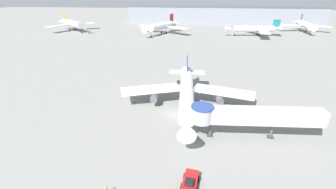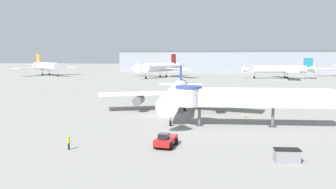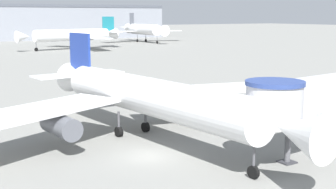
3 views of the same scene
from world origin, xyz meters
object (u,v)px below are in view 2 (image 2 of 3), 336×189
at_px(background_jet_red_tail, 161,67).
at_px(ground_crew_marshaller, 69,142).
at_px(pushback_tug_red, 166,140).
at_px(traffic_cone_starboard_wing, 246,116).
at_px(main_airplane, 177,93).
at_px(background_jet_orange_tail, 47,66).
at_px(traffic_cone_port_wing, 114,108).
at_px(jet_bridge, 242,97).
at_px(background_jet_teal_tail, 281,69).
at_px(traffic_cone_apron_front, 158,143).
at_px(service_container_gray, 287,155).

bearing_deg(background_jet_red_tail, ground_crew_marshaller, -61.97).
distance_m(pushback_tug_red, traffic_cone_starboard_wing, 23.44).
relative_size(main_airplane, background_jet_orange_tail, 1.03).
bearing_deg(background_jet_red_tail, main_airplane, -55.68).
bearing_deg(traffic_cone_port_wing, jet_bridge, -22.96).
bearing_deg(background_jet_orange_tail, main_airplane, -103.56).
distance_m(traffic_cone_starboard_wing, ground_crew_marshaller, 32.24).
relative_size(ground_crew_marshaller, background_jet_teal_tail, 0.05).
relative_size(traffic_cone_starboard_wing, traffic_cone_apron_front, 1.12).
relative_size(traffic_cone_port_wing, ground_crew_marshaller, 0.46).
height_order(jet_bridge, background_jet_orange_tail, background_jet_orange_tail).
height_order(pushback_tug_red, traffic_cone_apron_front, pushback_tug_red).
relative_size(main_airplane, traffic_cone_apron_front, 46.06).
height_order(traffic_cone_starboard_wing, background_jet_orange_tail, background_jet_orange_tail).
relative_size(jet_bridge, traffic_cone_starboard_wing, 29.74).
height_order(traffic_cone_port_wing, background_jet_red_tail, background_jet_red_tail).
relative_size(traffic_cone_apron_front, traffic_cone_port_wing, 0.92).
height_order(service_container_gray, traffic_cone_port_wing, service_container_gray).
bearing_deg(ground_crew_marshaller, pushback_tug_red, 116.19).
relative_size(main_airplane, background_jet_teal_tail, 0.94).
bearing_deg(traffic_cone_starboard_wing, service_container_gray, -82.54).
xyz_separation_m(traffic_cone_starboard_wing, background_jet_red_tail, (-39.06, 106.29, 4.85)).
xyz_separation_m(jet_bridge, traffic_cone_starboard_wing, (0.92, 7.47, -4.14)).
distance_m(pushback_tug_red, background_jet_red_tail, 130.74).
xyz_separation_m(traffic_cone_apron_front, background_jet_orange_tail, (-93.19, 128.85, 4.85)).
height_order(service_container_gray, ground_crew_marshaller, ground_crew_marshaller).
bearing_deg(pushback_tug_red, traffic_cone_starboard_wing, 69.63).
height_order(traffic_cone_apron_front, background_jet_red_tail, background_jet_red_tail).
height_order(traffic_cone_starboard_wing, background_jet_teal_tail, background_jet_teal_tail).
relative_size(main_airplane, jet_bridge, 1.38).
relative_size(traffic_cone_apron_front, background_jet_teal_tail, 0.02).
bearing_deg(ground_crew_marshaller, background_jet_orange_tail, -139.11).
xyz_separation_m(traffic_cone_apron_front, ground_crew_marshaller, (-9.73, -3.67, 0.62)).
relative_size(jet_bridge, traffic_cone_port_wing, 30.78).
bearing_deg(background_jet_red_tail, traffic_cone_port_wing, -62.45).
height_order(jet_bridge, traffic_cone_port_wing, jet_bridge).
bearing_deg(service_container_gray, background_jet_teal_tail, 82.53).
height_order(pushback_tug_red, traffic_cone_port_wing, pushback_tug_red).
bearing_deg(traffic_cone_apron_front, background_jet_orange_tail, 125.88).
xyz_separation_m(traffic_cone_starboard_wing, traffic_cone_port_wing, (-25.62, 3.00, -0.01)).
bearing_deg(background_jet_orange_tail, jet_bridge, -102.74).
distance_m(service_container_gray, ground_crew_marshaller, 24.09).
xyz_separation_m(ground_crew_marshaller, background_jet_orange_tail, (-83.46, 132.52, 4.23)).
height_order(traffic_cone_apron_front, ground_crew_marshaller, ground_crew_marshaller).
bearing_deg(traffic_cone_starboard_wing, traffic_cone_apron_front, -118.17).
bearing_deg(background_jet_teal_tail, main_airplane, -27.41).
distance_m(service_container_gray, traffic_cone_port_wing, 39.67).
bearing_deg(jet_bridge, main_airplane, 132.39).
bearing_deg(ground_crew_marshaller, traffic_cone_apron_front, 119.35).
xyz_separation_m(pushback_tug_red, background_jet_teal_tail, (30.70, 129.39, 3.60)).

